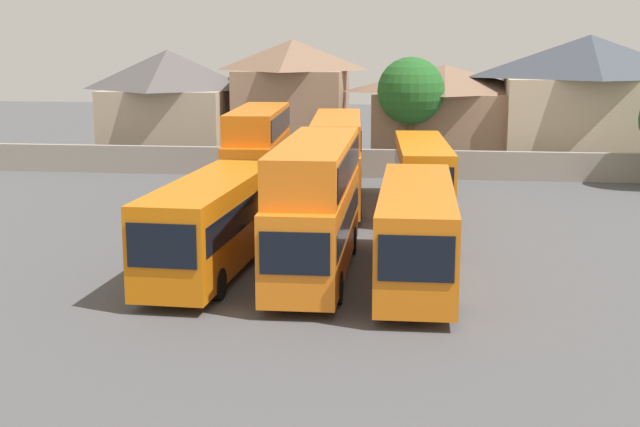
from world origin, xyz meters
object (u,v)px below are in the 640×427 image
(bus_5, at_px, (337,156))
(house_terrace_centre, at_px, (293,99))
(tree_behind_wall, at_px, (411,91))
(house_terrace_left, at_px, (169,104))
(bus_6, at_px, (422,171))
(house_terrace_right, at_px, (444,114))
(bus_4, at_px, (258,150))
(bus_1, at_px, (212,220))
(bus_3, at_px, (416,228))
(bus_2, at_px, (315,201))
(house_terrace_far_right, at_px, (587,101))

(bus_5, height_order, house_terrace_centre, house_terrace_centre)
(tree_behind_wall, bearing_deg, house_terrace_left, 167.73)
(bus_6, xyz_separation_m, house_terrace_right, (1.25, 17.09, 1.52))
(bus_4, height_order, tree_behind_wall, tree_behind_wall)
(bus_1, bearing_deg, tree_behind_wall, 167.94)
(bus_3, distance_m, bus_4, 16.97)
(bus_5, height_order, tree_behind_wall, tree_behind_wall)
(bus_2, height_order, bus_6, bus_2)
(bus_1, relative_size, bus_4, 1.07)
(house_terrace_left, height_order, house_terrace_centre, house_terrace_centre)
(bus_6, distance_m, house_terrace_right, 17.20)
(bus_1, distance_m, house_terrace_far_right, 34.98)
(house_terrace_left, relative_size, house_terrace_centre, 1.05)
(house_terrace_centre, height_order, house_terrace_right, house_terrace_centre)
(bus_5, relative_size, tree_behind_wall, 1.53)
(house_terrace_left, xyz_separation_m, tree_behind_wall, (17.43, -3.79, 1.26))
(bus_1, bearing_deg, bus_4, -173.61)
(house_terrace_centre, bearing_deg, bus_1, -86.49)
(house_terrace_centre, bearing_deg, bus_3, -73.30)
(bus_5, xyz_separation_m, house_terrace_right, (5.69, 16.64, 0.87))
(bus_6, height_order, tree_behind_wall, tree_behind_wall)
(bus_5, height_order, house_terrace_far_right, house_terrace_far_right)
(bus_2, relative_size, house_terrace_right, 1.12)
(bus_2, bearing_deg, bus_3, 81.51)
(bus_3, distance_m, tree_behind_wall, 26.85)
(bus_2, distance_m, tree_behind_wall, 26.42)
(bus_6, bearing_deg, house_terrace_centre, -156.21)
(bus_3, bearing_deg, house_terrace_right, 176.65)
(bus_1, height_order, bus_5, bus_5)
(tree_behind_wall, bearing_deg, bus_2, -96.12)
(bus_5, bearing_deg, tree_behind_wall, 159.43)
(bus_5, height_order, house_terrace_left, house_terrace_left)
(house_terrace_left, distance_m, house_terrace_far_right, 29.16)
(bus_1, xyz_separation_m, bus_3, (7.59, -0.24, -0.02))
(bus_2, xyz_separation_m, bus_5, (-0.68, 13.71, -0.15))
(bus_6, xyz_separation_m, house_terrace_centre, (-9.55, 17.99, 2.40))
(bus_6, bearing_deg, bus_2, -19.98)
(bus_1, bearing_deg, house_terrace_right, 165.94)
(bus_4, relative_size, house_terrace_centre, 1.20)
(bus_5, height_order, bus_6, bus_5)
(house_terrace_right, xyz_separation_m, tree_behind_wall, (-2.21, -4.20, 1.79))
(house_terrace_centre, height_order, tree_behind_wall, house_terrace_centre)
(bus_1, height_order, house_terrace_far_right, house_terrace_far_right)
(bus_2, bearing_deg, tree_behind_wall, 172.68)
(house_terrace_right, height_order, house_terrace_far_right, house_terrace_far_right)
(bus_3, height_order, house_terrace_centre, house_terrace_centre)
(bus_4, bearing_deg, bus_5, 81.08)
(bus_3, height_order, bus_5, bus_5)
(bus_2, bearing_deg, bus_5, -178.36)
(bus_5, xyz_separation_m, house_terrace_far_right, (15.20, 15.70, 1.92))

